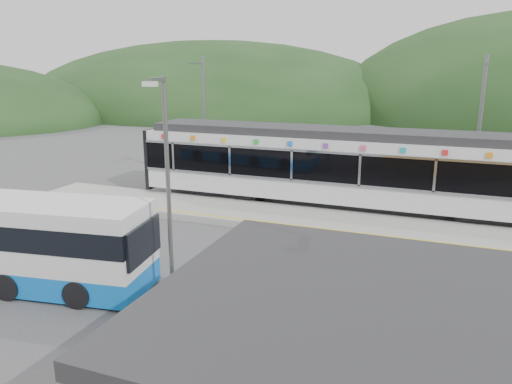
% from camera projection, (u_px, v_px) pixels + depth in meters
% --- Properties ---
extents(ground, '(120.00, 120.00, 0.00)m').
position_uv_depth(ground, '(271.00, 248.00, 18.32)').
color(ground, '#4C4C4F').
rests_on(ground, ground).
extents(hills, '(146.00, 149.00, 26.00)m').
position_uv_depth(hills, '(452.00, 225.00, 20.94)').
color(hills, '#1E3D19').
rests_on(hills, ground).
extents(platform, '(26.00, 3.20, 0.30)m').
position_uv_depth(platform, '(297.00, 219.00, 21.27)').
color(platform, '#9E9E99').
rests_on(platform, ground).
extents(yellow_line, '(26.00, 0.10, 0.01)m').
position_uv_depth(yellow_line, '(288.00, 225.00, 20.06)').
color(yellow_line, yellow).
rests_on(yellow_line, platform).
extents(train, '(20.44, 3.01, 3.74)m').
position_uv_depth(train, '(355.00, 167.00, 22.57)').
color(train, black).
rests_on(train, ground).
extents(catenary_mast_west, '(0.18, 1.80, 7.00)m').
position_uv_depth(catenary_mast_west, '(204.00, 119.00, 27.60)').
color(catenary_mast_west, slate).
rests_on(catenary_mast_west, ground).
extents(catenary_mast_east, '(0.18, 1.80, 7.00)m').
position_uv_depth(catenary_mast_east, '(479.00, 130.00, 22.70)').
color(catenary_mast_east, slate).
rests_on(catenary_mast_east, ground).
extents(lamp_post, '(0.38, 1.13, 6.29)m').
position_uv_depth(lamp_post, '(165.00, 173.00, 13.23)').
color(lamp_post, slate).
rests_on(lamp_post, ground).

